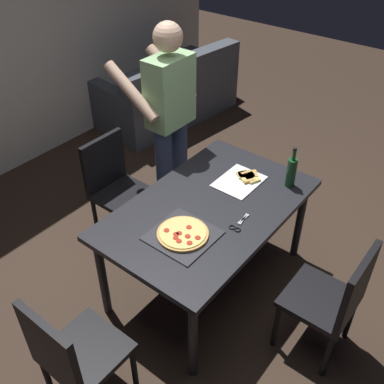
{
  "coord_description": "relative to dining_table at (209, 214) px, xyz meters",
  "views": [
    {
      "loc": [
        -1.94,
        -1.38,
        2.68
      ],
      "look_at": [
        0.0,
        0.15,
        0.8
      ],
      "focal_mm": 41.74,
      "sensor_mm": 36.0,
      "label": 1
    }
  ],
  "objects": [
    {
      "name": "dining_table",
      "position": [
        0.0,
        0.0,
        0.0
      ],
      "size": [
        1.52,
        0.95,
        0.75
      ],
      "color": "#232328",
      "rests_on": "ground_plane"
    },
    {
      "name": "kitchen_scissors",
      "position": [
        -0.05,
        -0.27,
        0.08
      ],
      "size": [
        0.19,
        0.09,
        0.01
      ],
      "color": "silver",
      "rests_on": "dining_table"
    },
    {
      "name": "pepperoni_pizza_on_tray",
      "position": [
        -0.35,
        -0.05,
        0.09
      ],
      "size": [
        0.39,
        0.39,
        0.04
      ],
      "color": "#2D2D33",
      "rests_on": "dining_table"
    },
    {
      "name": "chair_near_camera",
      "position": [
        -0.0,
        -0.96,
        -0.16
      ],
      "size": [
        0.42,
        0.42,
        0.9
      ],
      "color": "black",
      "rests_on": "ground_plane"
    },
    {
      "name": "wine_bottle",
      "position": [
        0.56,
        -0.31,
        0.2
      ],
      "size": [
        0.07,
        0.07,
        0.32
      ],
      "color": "#194723",
      "rests_on": "dining_table"
    },
    {
      "name": "chair_far_side",
      "position": [
        0.0,
        0.96,
        -0.16
      ],
      "size": [
        0.42,
        0.42,
        0.9
      ],
      "color": "black",
      "rests_on": "ground_plane"
    },
    {
      "name": "pizza_slices_on_towel",
      "position": [
        0.4,
        -0.02,
        0.09
      ],
      "size": [
        0.36,
        0.28,
        0.03
      ],
      "color": "white",
      "rests_on": "dining_table"
    },
    {
      "name": "person_serving_pizza",
      "position": [
        0.45,
        0.74,
        0.32
      ],
      "size": [
        0.55,
        0.54,
        1.75
      ],
      "color": "#38476B",
      "rests_on": "ground_plane"
    },
    {
      "name": "couch",
      "position": [
        1.89,
        1.99,
        -0.37
      ],
      "size": [
        1.79,
        1.04,
        0.85
      ],
      "color": "#4C515B",
      "rests_on": "ground_plane"
    },
    {
      "name": "chair_left_end",
      "position": [
        -1.25,
        0.0,
        -0.16
      ],
      "size": [
        0.42,
        0.42,
        0.9
      ],
      "color": "black",
      "rests_on": "ground_plane"
    },
    {
      "name": "ground_plane",
      "position": [
        0.0,
        0.0,
        -0.67
      ],
      "size": [
        12.0,
        12.0,
        0.0
      ],
      "primitive_type": "plane",
      "color": "#38281E"
    }
  ]
}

